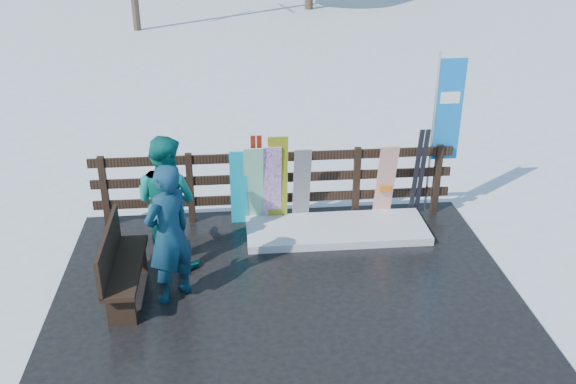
{
  "coord_description": "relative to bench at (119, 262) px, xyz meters",
  "views": [
    {
      "loc": [
        -0.64,
        -6.86,
        4.85
      ],
      "look_at": [
        0.1,
        1.0,
        1.1
      ],
      "focal_mm": 40.0,
      "sensor_mm": 36.0,
      "label": 1
    }
  ],
  "objects": [
    {
      "name": "person_back",
      "position": [
        0.56,
        0.83,
        0.42
      ],
      "size": [
        1.15,
        1.09,
        1.88
      ],
      "primitive_type": "imported",
      "rotation": [
        0.0,
        0.0,
        2.57
      ],
      "color": "#0C6D63",
      "rests_on": "deck"
    },
    {
      "name": "snowboard_4",
      "position": [
        2.51,
        1.78,
        0.14
      ],
      "size": [
        0.26,
        0.36,
        1.31
      ],
      "primitive_type": "cube",
      "rotation": [
        0.25,
        0.0,
        0.0
      ],
      "color": "black",
      "rests_on": "deck"
    },
    {
      "name": "ski_pair_b",
      "position": [
        4.36,
        1.85,
        0.24
      ],
      "size": [
        0.17,
        0.26,
        1.52
      ],
      "color": "black",
      "rests_on": "deck"
    },
    {
      "name": "ground",
      "position": [
        2.11,
        -0.2,
        -0.6
      ],
      "size": [
        700.0,
        700.0,
        0.0
      ],
      "primitive_type": "plane",
      "color": "white",
      "rests_on": "ground"
    },
    {
      "name": "rental_flag",
      "position": [
        4.74,
        2.05,
        1.09
      ],
      "size": [
        0.45,
        0.04,
        2.6
      ],
      "color": "silver",
      "rests_on": "deck"
    },
    {
      "name": "snowboard_3",
      "position": [
        2.06,
        1.78,
        0.15
      ],
      "size": [
        0.28,
        0.26,
        1.34
      ],
      "primitive_type": "cube",
      "rotation": [
        0.17,
        0.0,
        0.0
      ],
      "color": "white",
      "rests_on": "deck"
    },
    {
      "name": "bench",
      "position": [
        0.0,
        0.0,
        0.0
      ],
      "size": [
        0.41,
        1.5,
        0.97
      ],
      "color": "black",
      "rests_on": "deck"
    },
    {
      "name": "person_front",
      "position": [
        0.65,
        -0.06,
        0.41
      ],
      "size": [
        0.79,
        0.78,
        1.84
      ],
      "primitive_type": "imported",
      "rotation": [
        0.0,
        0.0,
        3.9
      ],
      "color": "navy",
      "rests_on": "deck"
    },
    {
      "name": "snow_patch",
      "position": [
        3.01,
        1.4,
        -0.46
      ],
      "size": [
        2.73,
        1.0,
        0.12
      ],
      "primitive_type": "cube",
      "color": "white",
      "rests_on": "deck"
    },
    {
      "name": "ski_pair_a",
      "position": [
        1.83,
        1.85,
        0.24
      ],
      "size": [
        0.16,
        0.3,
        1.52
      ],
      "color": "maroon",
      "rests_on": "deck"
    },
    {
      "name": "fence",
      "position": [
        2.11,
        2.0,
        0.14
      ],
      "size": [
        5.6,
        0.1,
        1.15
      ],
      "color": "black",
      "rests_on": "deck"
    },
    {
      "name": "snowboard_5",
      "position": [
        3.81,
        1.78,
        0.14
      ],
      "size": [
        0.28,
        0.35,
        1.3
      ],
      "primitive_type": "cube",
      "rotation": [
        0.24,
        0.0,
        0.0
      ],
      "color": "white",
      "rests_on": "deck"
    },
    {
      "name": "snowboard_1",
      "position": [
        1.78,
        1.78,
        0.16
      ],
      "size": [
        0.29,
        0.33,
        1.34
      ],
      "primitive_type": "cube",
      "rotation": [
        0.22,
        0.0,
        0.0
      ],
      "color": "white",
      "rests_on": "deck"
    },
    {
      "name": "snowboard_0",
      "position": [
        1.55,
        1.78,
        0.14
      ],
      "size": [
        0.26,
        0.29,
        1.3
      ],
      "primitive_type": "cube",
      "rotation": [
        0.2,
        0.0,
        0.0
      ],
      "color": "#0CBFDD",
      "rests_on": "deck"
    },
    {
      "name": "snowboard_2",
      "position": [
        2.14,
        1.78,
        0.24
      ],
      "size": [
        0.3,
        0.24,
        1.5
      ],
      "primitive_type": "cube",
      "rotation": [
        0.15,
        0.0,
        0.0
      ],
      "color": "#FCFF1B",
      "rests_on": "deck"
    },
    {
      "name": "deck",
      "position": [
        2.11,
        -0.2,
        -0.56
      ],
      "size": [
        6.0,
        5.0,
        0.08
      ],
      "primitive_type": "cube",
      "color": "black",
      "rests_on": "ground"
    }
  ]
}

